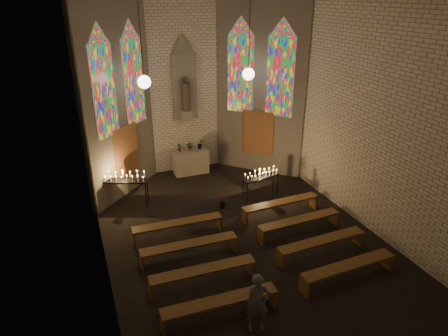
{
  "coord_description": "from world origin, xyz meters",
  "views": [
    {
      "loc": [
        -4.28,
        -9.18,
        6.94
      ],
      "look_at": [
        -0.11,
        1.43,
        1.89
      ],
      "focal_mm": 32.0,
      "sensor_mm": 36.0,
      "label": 1
    }
  ],
  "objects": [
    {
      "name": "room",
      "position": [
        -0.0,
        3.37,
        3.72
      ],
      "size": [
        8.22,
        12.43,
        7.0
      ],
      "color": "beige",
      "rests_on": "ground"
    },
    {
      "name": "votive_stand_left",
      "position": [
        -3.0,
        3.6,
        1.07
      ],
      "size": [
        1.72,
        1.01,
        1.25
      ],
      "rotation": [
        0.0,
        0.0,
        -0.39
      ],
      "color": "black",
      "rests_on": "ground"
    },
    {
      "name": "pew_right_0",
      "position": [
        1.78,
        1.03,
        0.43
      ],
      "size": [
        2.76,
        0.48,
        0.53
      ],
      "rotation": [
        0.0,
        0.0,
        0.03
      ],
      "color": "brown",
      "rests_on": "ground"
    },
    {
      "name": "pew_right_3",
      "position": [
        1.78,
        -2.57,
        0.43
      ],
      "size": [
        2.76,
        0.48,
        0.53
      ],
      "rotation": [
        0.0,
        0.0,
        0.03
      ],
      "color": "brown",
      "rests_on": "ground"
    },
    {
      "name": "flower_vase_center",
      "position": [
        0.01,
        5.52,
        1.18
      ],
      "size": [
        0.38,
        0.35,
        0.36
      ],
      "primitive_type": "imported",
      "rotation": [
        0.0,
        0.0,
        -0.25
      ],
      "color": "#4C723F",
      "rests_on": "altar"
    },
    {
      "name": "pew_left_3",
      "position": [
        -1.78,
        -2.57,
        0.43
      ],
      "size": [
        2.76,
        0.48,
        0.53
      ],
      "rotation": [
        0.0,
        0.0,
        -0.03
      ],
      "color": "brown",
      "rests_on": "ground"
    },
    {
      "name": "floor",
      "position": [
        0.0,
        0.0,
        0.0
      ],
      "size": [
        12.0,
        12.0,
        0.0
      ],
      "primitive_type": "plane",
      "color": "black",
      "rests_on": "ground"
    },
    {
      "name": "pew_left_1",
      "position": [
        -1.78,
        -0.17,
        0.43
      ],
      "size": [
        2.76,
        0.48,
        0.53
      ],
      "rotation": [
        0.0,
        0.0,
        -0.03
      ],
      "color": "brown",
      "rests_on": "ground"
    },
    {
      "name": "pew_left_2",
      "position": [
        -1.78,
        -1.37,
        0.43
      ],
      "size": [
        2.76,
        0.48,
        0.53
      ],
      "rotation": [
        0.0,
        0.0,
        -0.03
      ],
      "color": "brown",
      "rests_on": "ground"
    },
    {
      "name": "flower_vase_right",
      "position": [
        0.44,
        5.47,
        1.21
      ],
      "size": [
        0.25,
        0.21,
        0.43
      ],
      "primitive_type": "imported",
      "rotation": [
        0.0,
        0.0,
        -0.07
      ],
      "color": "#4C723F",
      "rests_on": "altar"
    },
    {
      "name": "altar",
      "position": [
        0.0,
        5.45,
        0.5
      ],
      "size": [
        1.4,
        0.6,
        1.0
      ],
      "primitive_type": "cube",
      "color": "#AA9C8B",
      "rests_on": "ground"
    },
    {
      "name": "aisle_flower_pot",
      "position": [
        0.16,
        2.25,
        0.2
      ],
      "size": [
        0.28,
        0.28,
        0.41
      ],
      "primitive_type": "imported",
      "rotation": [
        0.0,
        0.0,
        0.28
      ],
      "color": "#4C723F",
      "rests_on": "ground"
    },
    {
      "name": "pew_left_0",
      "position": [
        -1.78,
        1.03,
        0.43
      ],
      "size": [
        2.76,
        0.48,
        0.53
      ],
      "rotation": [
        0.0,
        0.0,
        -0.03
      ],
      "color": "brown",
      "rests_on": "ground"
    },
    {
      "name": "pew_right_2",
      "position": [
        1.78,
        -1.37,
        0.43
      ],
      "size": [
        2.76,
        0.48,
        0.53
      ],
      "rotation": [
        0.0,
        0.0,
        0.03
      ],
      "color": "brown",
      "rests_on": "ground"
    },
    {
      "name": "votive_stand_right",
      "position": [
        1.71,
        2.41,
        0.9
      ],
      "size": [
        1.46,
        0.57,
        1.05
      ],
      "rotation": [
        0.0,
        0.0,
        0.17
      ],
      "color": "black",
      "rests_on": "ground"
    },
    {
      "name": "visitor",
      "position": [
        -1.12,
        -3.17,
        0.72
      ],
      "size": [
        0.59,
        0.45,
        1.44
      ],
      "primitive_type": "imported",
      "rotation": [
        0.0,
        0.0,
        -0.22
      ],
      "color": "#555560",
      "rests_on": "ground"
    },
    {
      "name": "pew_right_1",
      "position": [
        1.78,
        -0.17,
        0.43
      ],
      "size": [
        2.76,
        0.48,
        0.53
      ],
      "rotation": [
        0.0,
        0.0,
        0.03
      ],
      "color": "brown",
      "rests_on": "ground"
    },
    {
      "name": "flower_vase_left",
      "position": [
        -0.44,
        5.52,
        1.17
      ],
      "size": [
        0.19,
        0.13,
        0.34
      ],
      "primitive_type": "imported",
      "rotation": [
        0.0,
        0.0,
        -0.07
      ],
      "color": "#4C723F",
      "rests_on": "altar"
    }
  ]
}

